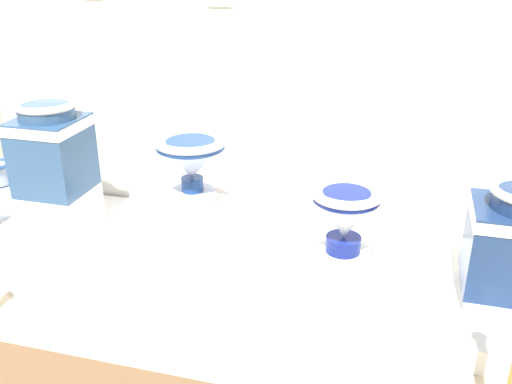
% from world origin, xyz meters
% --- Properties ---
extents(display_platform, '(2.97, 0.93, 0.11)m').
position_xyz_m(display_platform, '(1.78, 2.43, 0.06)').
color(display_platform, white).
rests_on(display_platform, ground_plane).
extents(plinth_block_tall_cobalt, '(0.32, 0.33, 0.23)m').
position_xyz_m(plinth_block_tall_cobalt, '(0.67, 2.43, 0.23)').
color(plinth_block_tall_cobalt, white).
rests_on(plinth_block_tall_cobalt, display_platform).
extents(antique_toilet_tall_cobalt, '(0.33, 0.33, 0.47)m').
position_xyz_m(antique_toilet_tall_cobalt, '(0.67, 2.43, 0.59)').
color(antique_toilet_tall_cobalt, '#2D4F7A').
rests_on(antique_toilet_tall_cobalt, plinth_block_tall_cobalt).
extents(plinth_block_rightmost, '(0.39, 0.29, 0.21)m').
position_xyz_m(plinth_block_rightmost, '(1.38, 2.51, 0.22)').
color(plinth_block_rightmost, white).
rests_on(plinth_block_rightmost, display_platform).
extents(antique_toilet_rightmost, '(0.35, 0.35, 0.35)m').
position_xyz_m(antique_toilet_rightmost, '(1.38, 2.51, 0.56)').
color(antique_toilet_rightmost, '#AFBFDE').
rests_on(antique_toilet_rightmost, plinth_block_rightmost).
extents(plinth_block_pale_glazed, '(0.33, 0.34, 0.06)m').
position_xyz_m(plinth_block_pale_glazed, '(2.16, 2.36, 0.14)').
color(plinth_block_pale_glazed, white).
rests_on(plinth_block_pale_glazed, display_platform).
extents(antique_toilet_pale_glazed, '(0.32, 0.32, 0.38)m').
position_xyz_m(antique_toilet_pale_glazed, '(2.16, 2.36, 0.41)').
color(antique_toilet_pale_glazed, white).
rests_on(antique_toilet_pale_glazed, plinth_block_pale_glazed).
extents(plinth_block_squat_floral, '(0.37, 0.38, 0.05)m').
position_xyz_m(plinth_block_squat_floral, '(2.87, 2.37, 0.14)').
color(plinth_block_squat_floral, white).
rests_on(plinth_block_squat_floral, display_platform).
extents(decorative_vase_companion, '(0.26, 0.26, 0.40)m').
position_xyz_m(decorative_vase_companion, '(0.20, 2.56, 0.17)').
color(decorative_vase_companion, '#2C4D8A').
rests_on(decorative_vase_companion, ground_plane).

